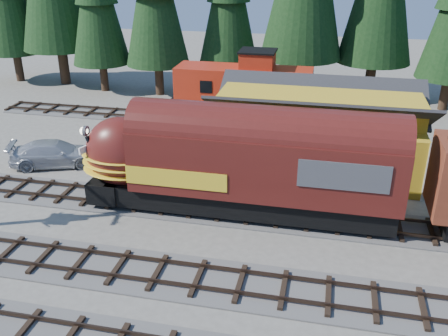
% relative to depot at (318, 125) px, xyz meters
% --- Properties ---
extents(ground, '(120.00, 120.00, 0.00)m').
position_rel_depot_xyz_m(ground, '(0.00, -10.50, -2.96)').
color(ground, '#6B665B').
rests_on(ground, ground).
extents(track_spur, '(32.00, 3.20, 0.33)m').
position_rel_depot_xyz_m(track_spur, '(-10.00, 7.50, -2.90)').
color(track_spur, '#4C4947').
rests_on(track_spur, ground).
extents(depot, '(12.80, 7.00, 5.30)m').
position_rel_depot_xyz_m(depot, '(0.00, 0.00, 0.00)').
color(depot, gold).
rests_on(depot, ground).
extents(locomotive, '(16.54, 3.29, 4.50)m').
position_rel_depot_xyz_m(locomotive, '(-4.06, -6.50, -0.34)').
color(locomotive, black).
rests_on(locomotive, ground).
extents(caboose, '(10.26, 2.98, 5.34)m').
position_rel_depot_xyz_m(caboose, '(-5.86, 7.50, -0.32)').
color(caboose, black).
rests_on(caboose, ground).
extents(pickup_truck_a, '(6.21, 3.97, 1.59)m').
position_rel_depot_xyz_m(pickup_truck_a, '(-8.60, -0.32, -2.17)').
color(pickup_truck_a, black).
rests_on(pickup_truck_a, ground).
extents(pickup_truck_b, '(5.98, 4.02, 1.61)m').
position_rel_depot_xyz_m(pickup_truck_b, '(-16.14, -2.88, -2.16)').
color(pickup_truck_b, '#B4B7BD').
rests_on(pickup_truck_b, ground).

